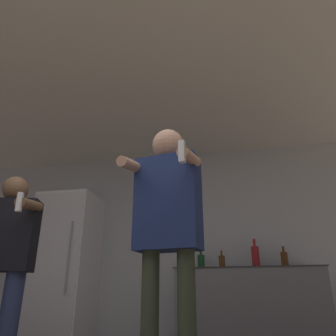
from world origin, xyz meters
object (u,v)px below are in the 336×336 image
bottle_amber_bourbon (190,262)px  refrigerator (64,268)px  bottle_tall_gin (285,259)px  bottle_brown_liquor (201,261)px  person_woman_foreground (168,219)px  person_man_side (3,256)px  bottle_clear_vodka (222,262)px  bottle_short_whiskey (255,257)px

bottle_amber_bourbon → refrigerator: bearing=-176.6°
refrigerator → bottle_tall_gin: refrigerator is taller
bottle_amber_bourbon → bottle_brown_liquor: bottle_brown_liquor is taller
refrigerator → bottle_tall_gin: size_ratio=6.85×
person_woman_foreground → person_man_side: (-1.37, 0.24, -0.19)m
refrigerator → bottle_clear_vodka: bearing=2.8°
bottle_short_whiskey → bottle_clear_vodka: (-0.40, -0.00, -0.05)m
bottle_amber_bourbon → bottle_short_whiskey: bottle_short_whiskey is taller
bottle_short_whiskey → person_man_side: person_man_side is taller
bottle_short_whiskey → bottle_amber_bourbon: bearing=-180.0°
bottle_amber_bourbon → bottle_brown_liquor: bearing=0.0°
bottle_short_whiskey → bottle_clear_vodka: size_ratio=1.65×
bottle_brown_liquor → bottle_short_whiskey: 0.65m
refrigerator → person_man_side: 1.73m
bottle_amber_bourbon → bottle_brown_liquor: 0.13m
refrigerator → bottle_amber_bourbon: 1.63m
bottle_clear_vodka → bottle_short_whiskey: bearing=0.0°
bottle_clear_vodka → bottle_amber_bourbon: bearing=180.0°
bottle_amber_bourbon → bottle_clear_vodka: bearing=-0.0°
refrigerator → bottle_brown_liquor: refrigerator is taller
bottle_tall_gin → bottle_amber_bourbon: bearing=180.0°
refrigerator → person_woman_foreground: bearing=-48.0°
bottle_brown_liquor → bottle_tall_gin: bearing=-0.0°
bottle_short_whiskey → person_man_side: 2.72m
bottle_amber_bourbon → bottle_clear_vodka: 0.38m
bottle_short_whiskey → bottle_clear_vodka: bottle_short_whiskey is taller
bottle_brown_liquor → person_man_side: (-1.39, -1.78, -0.12)m
bottle_amber_bourbon → person_woman_foreground: size_ratio=0.15×
person_woman_foreground → person_man_side: 1.41m
bottle_brown_liquor → person_man_side: size_ratio=0.19×
refrigerator → bottle_amber_bourbon: (1.62, 0.10, 0.05)m
refrigerator → bottle_tall_gin: bearing=2.0°
person_woman_foreground → bottle_clear_vodka: bearing=82.4°
bottle_brown_liquor → bottle_amber_bourbon: bearing=-180.0°
person_woman_foreground → bottle_brown_liquor: bearing=89.4°
bottle_tall_gin → person_man_side: size_ratio=0.18×
refrigerator → person_man_side: refrigerator is taller
bottle_tall_gin → bottle_clear_vodka: bottle_tall_gin is taller
bottle_tall_gin → person_man_side: person_man_side is taller
refrigerator → bottle_amber_bourbon: refrigerator is taller
person_woman_foreground → bottle_short_whiskey: bearing=71.7°
bottle_short_whiskey → bottle_brown_liquor: bearing=180.0°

